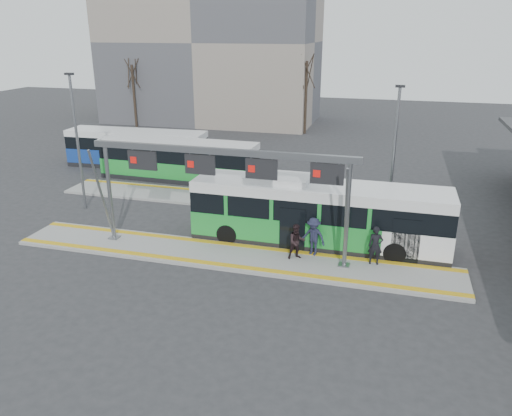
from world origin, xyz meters
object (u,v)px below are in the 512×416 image
at_px(gantry, 223,171).
at_px(hero_bus, 318,215).
at_px(passenger_a, 375,246).
at_px(passenger_b, 297,242).
at_px(passenger_c, 313,236).

relative_size(gantry, hero_bus, 1.01).
distance_m(hero_bus, passenger_a, 3.58).
distance_m(passenger_b, passenger_c, 0.94).
bearing_deg(passenger_a, passenger_b, -179.49).
distance_m(hero_bus, passenger_b, 2.45).
height_order(hero_bus, passenger_b, hero_bus).
xyz_separation_m(passenger_a, passenger_b, (-3.63, -0.42, -0.05)).
xyz_separation_m(passenger_a, passenger_c, (-2.94, 0.22, 0.04)).
bearing_deg(passenger_c, passenger_b, -120.13).
relative_size(passenger_a, passenger_c, 0.96).
bearing_deg(passenger_c, gantry, -151.67).
height_order(gantry, passenger_c, gantry).
height_order(gantry, hero_bus, gantry).
bearing_deg(passenger_a, hero_bus, 142.07).
bearing_deg(hero_bus, passenger_a, -31.70).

